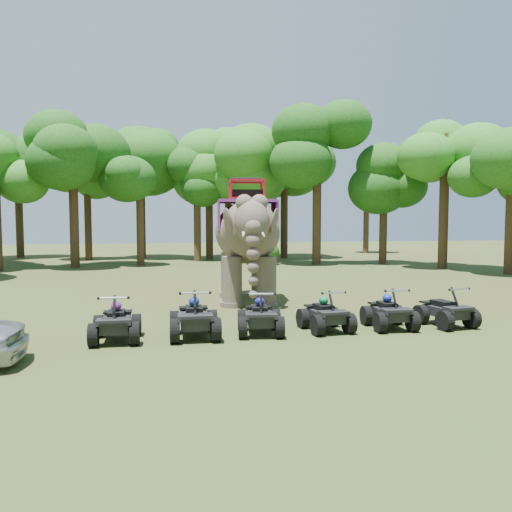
{
  "coord_description": "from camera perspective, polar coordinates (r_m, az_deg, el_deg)",
  "views": [
    {
      "loc": [
        -3.05,
        -13.93,
        2.98
      ],
      "look_at": [
        0.0,
        1.2,
        1.9
      ],
      "focal_mm": 35.0,
      "sensor_mm": 36.0,
      "label": 1
    }
  ],
  "objects": [
    {
      "name": "tree_34",
      "position": [
        41.0,
        -3.2,
        6.29
      ],
      "size": [
        6.47,
        6.47,
        9.25
      ],
      "primitive_type": null,
      "color": "#195114",
      "rests_on": "ground"
    },
    {
      "name": "tree_29",
      "position": [
        40.54,
        3.25,
        6.57
      ],
      "size": [
        6.72,
        6.72,
        9.6
      ],
      "primitive_type": null,
      "color": "#195114",
      "rests_on": "ground"
    },
    {
      "name": "atv_4",
      "position": [
        14.41,
        14.96,
        -5.72
      ],
      "size": [
        1.23,
        1.63,
        1.16
      ],
      "primitive_type": null,
      "rotation": [
        0.0,
        0.0,
        -0.05
      ],
      "color": "black",
      "rests_on": "ground"
    },
    {
      "name": "tree_36",
      "position": [
        40.04,
        -18.67,
        5.07
      ],
      "size": [
        5.43,
        5.43,
        7.75
      ],
      "primitive_type": null,
      "color": "#195114",
      "rests_on": "ground"
    },
    {
      "name": "tree_5",
      "position": [
        31.5,
        27.12,
        5.38
      ],
      "size": [
        5.57,
        5.57,
        7.95
      ],
      "primitive_type": null,
      "color": "#195114",
      "rests_on": "ground"
    },
    {
      "name": "tree_2",
      "position": [
        34.72,
        6.99,
        7.3
      ],
      "size": [
        7.0,
        7.0,
        10.0
      ],
      "primitive_type": null,
      "color": "#195114",
      "rests_on": "ground"
    },
    {
      "name": "atv_3",
      "position": [
        13.75,
        7.95,
        -6.12
      ],
      "size": [
        1.27,
        1.65,
        1.15
      ],
      "primitive_type": null,
      "rotation": [
        0.0,
        0.0,
        0.1
      ],
      "color": "black",
      "rests_on": "ground"
    },
    {
      "name": "tree_0",
      "position": [
        37.37,
        -6.73,
        5.44
      ],
      "size": [
        5.51,
        5.51,
        7.87
      ],
      "primitive_type": null,
      "color": "#195114",
      "rests_on": "ground"
    },
    {
      "name": "elephant",
      "position": [
        18.46,
        -1.03,
        1.9
      ],
      "size": [
        3.02,
        5.72,
        4.6
      ],
      "primitive_type": null,
      "rotation": [
        0.0,
        0.0,
        -0.11
      ],
      "color": "#4F4439",
      "rests_on": "ground"
    },
    {
      "name": "tree_32",
      "position": [
        36.67,
        -1.89,
        5.93
      ],
      "size": [
        5.9,
        5.9,
        8.43
      ],
      "primitive_type": null,
      "color": "#195114",
      "rests_on": "ground"
    },
    {
      "name": "tree_28",
      "position": [
        34.39,
        -13.11,
        4.42
      ],
      "size": [
        4.61,
        4.61,
        6.59
      ],
      "primitive_type": null,
      "color": "#195114",
      "rests_on": "ground"
    },
    {
      "name": "atv_0",
      "position": [
        12.95,
        -15.73,
        -6.74
      ],
      "size": [
        1.19,
        1.63,
        1.2
      ],
      "primitive_type": null,
      "rotation": [
        0.0,
        0.0,
        -0.01
      ],
      "color": "black",
      "rests_on": "ground"
    },
    {
      "name": "atv_5",
      "position": [
        15.21,
        20.87,
        -5.34
      ],
      "size": [
        1.36,
        1.71,
        1.16
      ],
      "primitive_type": null,
      "rotation": [
        0.0,
        0.0,
        0.15
      ],
      "color": "black",
      "rests_on": "ground"
    },
    {
      "name": "tree_27",
      "position": [
        33.95,
        -20.14,
        6.43
      ],
      "size": [
        6.39,
        6.39,
        9.13
      ],
      "primitive_type": null,
      "color": "#195114",
      "rests_on": "ground"
    },
    {
      "name": "atv_1",
      "position": [
        12.94,
        -7.06,
        -6.47
      ],
      "size": [
        1.3,
        1.75,
        1.27
      ],
      "primitive_type": null,
      "rotation": [
        0.0,
        0.0,
        -0.03
      ],
      "color": "black",
      "rests_on": "ground"
    },
    {
      "name": "tree_31",
      "position": [
        44.9,
        -25.49,
        5.97
      ],
      "size": [
        6.76,
        6.76,
        9.66
      ],
      "primitive_type": null,
      "color": "#195114",
      "rests_on": "ground"
    },
    {
      "name": "tree_37",
      "position": [
        39.04,
        -5.37,
        6.24
      ],
      "size": [
        6.32,
        6.32,
        9.03
      ],
      "primitive_type": null,
      "color": "#195114",
      "rests_on": "ground"
    },
    {
      "name": "atv_2",
      "position": [
        13.24,
        0.47,
        -6.4
      ],
      "size": [
        1.38,
        1.74,
        1.18
      ],
      "primitive_type": null,
      "rotation": [
        0.0,
        0.0,
        -0.15
      ],
      "color": "black",
      "rests_on": "ground"
    },
    {
      "name": "tree_38",
      "position": [
        47.8,
        12.49,
        4.85
      ],
      "size": [
        5.27,
        5.27,
        7.53
      ],
      "primitive_type": null,
      "color": "#195114",
      "rests_on": "ground"
    },
    {
      "name": "tree_3",
      "position": [
        36.06,
        14.37,
        5.41
      ],
      "size": [
        5.52,
        5.52,
        7.89
      ],
      "primitive_type": null,
      "color": "#195114",
      "rests_on": "ground"
    },
    {
      "name": "tree_4",
      "position": [
        33.52,
        20.7,
        6.61
      ],
      "size": [
        6.52,
        6.52,
        9.32
      ],
      "primitive_type": null,
      "color": "#195114",
      "rests_on": "ground"
    },
    {
      "name": "ground",
      "position": [
        14.57,
        0.94,
        -7.8
      ],
      "size": [
        110.0,
        110.0,
        0.0
      ],
      "primitive_type": "plane",
      "color": "#47381E",
      "rests_on": "ground"
    },
    {
      "name": "tree_1",
      "position": [
        37.28,
        0.34,
        6.16
      ],
      "size": [
        6.14,
        6.14,
        8.77
      ],
      "primitive_type": null,
      "color": "#195114",
      "rests_on": "ground"
    },
    {
      "name": "tree_33",
      "position": [
        41.54,
        -12.96,
        6.34
      ],
      "size": [
        6.65,
        6.65,
        9.5
      ],
      "primitive_type": null,
      "color": "#195114",
      "rests_on": "ground"
    }
  ]
}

